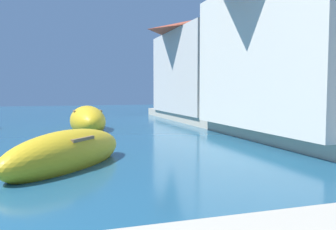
% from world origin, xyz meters
% --- Properties ---
extents(quay_promenade, '(44.00, 32.00, 0.50)m').
position_xyz_m(quay_promenade, '(4.32, -0.37, 0.25)').
color(quay_promenade, '#BCB29E').
rests_on(quay_promenade, ground).
extents(moored_boat_2, '(3.87, 4.30, 1.21)m').
position_xyz_m(moored_boat_2, '(3.05, 3.77, 0.34)').
color(moored_boat_2, gold).
rests_on(moored_boat_2, ground).
extents(moored_boat_3, '(1.76, 4.19, 1.51)m').
position_xyz_m(moored_boat_3, '(4.37, 12.49, 0.42)').
color(moored_boat_3, gold).
rests_on(moored_boat_3, ground).
extents(waterfront_building_main, '(7.27, 9.08, 6.81)m').
position_xyz_m(waterfront_building_main, '(13.00, 6.28, 3.96)').
color(waterfront_building_main, silver).
rests_on(waterfront_building_main, quay_promenade).
extents(waterfront_building_annex, '(6.64, 8.95, 6.27)m').
position_xyz_m(waterfront_building_annex, '(13.00, 15.78, 3.69)').
color(waterfront_building_annex, beige).
rests_on(waterfront_building_annex, quay_promenade).
extents(waterfront_building_far, '(5.72, 9.08, 6.23)m').
position_xyz_m(waterfront_building_far, '(13.00, 15.72, 3.67)').
color(waterfront_building_far, white).
rests_on(waterfront_building_far, quay_promenade).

